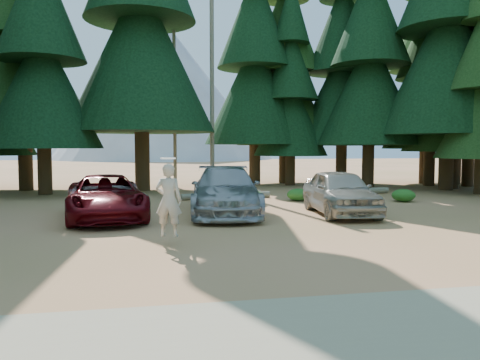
{
  "coord_description": "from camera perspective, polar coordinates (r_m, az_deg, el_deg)",
  "views": [
    {
      "loc": [
        -2.53,
        -11.6,
        2.34
      ],
      "look_at": [
        0.36,
        3.76,
        1.25
      ],
      "focal_mm": 35.0,
      "sensor_mm": 36.0,
      "label": 1
    }
  ],
  "objects": [
    {
      "name": "shrub_far_left",
      "position": [
        19.8,
        -14.15,
        -2.16
      ],
      "size": [
        0.94,
        0.94,
        0.52
      ],
      "primitive_type": "ellipsoid",
      "color": "#2A6D20",
      "rests_on": "ground"
    },
    {
      "name": "log_mid",
      "position": [
        21.45,
        -0.93,
        -1.88
      ],
      "size": [
        3.56,
        0.55,
        0.29
      ],
      "primitive_type": "cylinder",
      "rotation": [
        0.0,
        1.57,
        0.07
      ],
      "color": "#6E6658",
      "rests_on": "ground"
    },
    {
      "name": "shrub_left",
      "position": [
        21.9,
        -18.48,
        -1.62
      ],
      "size": [
        1.01,
        1.01,
        0.55
      ],
      "primitive_type": "ellipsoid",
      "color": "#2A6D20",
      "rests_on": "ground"
    },
    {
      "name": "shrub_center_right",
      "position": [
        19.13,
        1.22,
        -2.1
      ],
      "size": [
        1.13,
        1.13,
        0.62
      ],
      "primitive_type": "ellipsoid",
      "color": "#2A6D20",
      "rests_on": "ground"
    },
    {
      "name": "shrub_edge_east",
      "position": [
        21.39,
        19.31,
        -1.78
      ],
      "size": [
        0.99,
        0.99,
        0.55
      ],
      "primitive_type": "ellipsoid",
      "color": "#2A6D20",
      "rests_on": "ground"
    },
    {
      "name": "shrub_center_left",
      "position": [
        18.27,
        -1.58,
        -2.35
      ],
      "size": [
        1.17,
        1.17,
        0.64
      ],
      "primitive_type": "ellipsoid",
      "color": "#2A6D20",
      "rests_on": "ground"
    },
    {
      "name": "silver_minivan_right",
      "position": [
        16.72,
        12.08,
        -1.42
      ],
      "size": [
        2.28,
        4.78,
        1.58
      ],
      "primitive_type": "imported",
      "rotation": [
        0.0,
        0.0,
        -0.09
      ],
      "color": "#A6A093",
      "rests_on": "ground"
    },
    {
      "name": "shrub_right",
      "position": [
        20.69,
        7.09,
        -1.79
      ],
      "size": [
        0.97,
        0.97,
        0.54
      ],
      "primitive_type": "ellipsoid",
      "color": "#2A6D20",
      "rests_on": "ground"
    },
    {
      "name": "snag_back",
      "position": [
        27.76,
        -7.98,
        9.46
      ],
      "size": [
        0.2,
        0.2,
        10.0
      ],
      "primitive_type": "cylinder",
      "color": "#6E6658",
      "rests_on": "ground"
    },
    {
      "name": "log_right",
      "position": [
        23.86,
        12.67,
        -1.36
      ],
      "size": [
        4.8,
        0.72,
        0.31
      ],
      "primitive_type": "cylinder",
      "rotation": [
        0.0,
        1.57,
        0.09
      ],
      "color": "#6E6658",
      "rests_on": "ground"
    },
    {
      "name": "mountain_peak",
      "position": [
        100.37,
        -10.81,
        9.86
      ],
      "size": [
        48.0,
        50.0,
        28.0
      ],
      "color": "gray",
      "rests_on": "ground"
    },
    {
      "name": "snag_front",
      "position": [
        26.56,
        -3.44,
        11.91
      ],
      "size": [
        0.24,
        0.24,
        12.0
      ],
      "primitive_type": "cylinder",
      "color": "#6E6658",
      "rests_on": "ground"
    },
    {
      "name": "forest_belt_north",
      "position": [
        26.82,
        -5.21,
        -1.03
      ],
      "size": [
        36.0,
        7.0,
        22.0
      ],
      "primitive_type": null,
      "color": "black",
      "rests_on": "ground"
    },
    {
      "name": "shrub_far_right",
      "position": [
        21.43,
        12.65,
        -1.47
      ],
      "size": [
        1.23,
        1.23,
        0.67
      ],
      "primitive_type": "ellipsoid",
      "color": "#2A6D20",
      "rests_on": "ground"
    },
    {
      "name": "silver_minivan_center",
      "position": [
        16.39,
        -1.78,
        -1.31
      ],
      "size": [
        2.98,
        5.94,
        1.65
      ],
      "primitive_type": "imported",
      "rotation": [
        0.0,
        0.0,
        -0.12
      ],
      "color": "#A7A9AF",
      "rests_on": "ground"
    },
    {
      "name": "log_left",
      "position": [
        21.61,
        -2.21,
        -1.84
      ],
      "size": [
        3.95,
        1.63,
        0.29
      ],
      "primitive_type": "cylinder",
      "rotation": [
        0.0,
        1.57,
        0.34
      ],
      "color": "#6E6658",
      "rests_on": "ground"
    },
    {
      "name": "frisbee_player",
      "position": [
        11.31,
        -8.7,
        -2.4
      ],
      "size": [
        0.74,
        0.59,
        1.9
      ],
      "rotation": [
        0.0,
        0.0,
        2.86
      ],
      "color": "beige",
      "rests_on": "ground"
    },
    {
      "name": "ground",
      "position": [
        12.1,
        1.63,
        -7.17
      ],
      "size": [
        160.0,
        160.0,
        0.0
      ],
      "primitive_type": "plane",
      "color": "#9E7843",
      "rests_on": "ground"
    },
    {
      "name": "red_pickup",
      "position": [
        15.86,
        -16.05,
        -2.02
      ],
      "size": [
        3.1,
        5.49,
        1.45
      ],
      "primitive_type": "imported",
      "rotation": [
        0.0,
        0.0,
        0.14
      ],
      "color": "#5A070E",
      "rests_on": "ground"
    },
    {
      "name": "gravel_strip",
      "position": [
        6.15,
        15.36,
        -18.46
      ],
      "size": [
        26.0,
        3.5,
        0.01
      ],
      "primitive_type": "cube",
      "color": "tan",
      "rests_on": "ground"
    }
  ]
}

